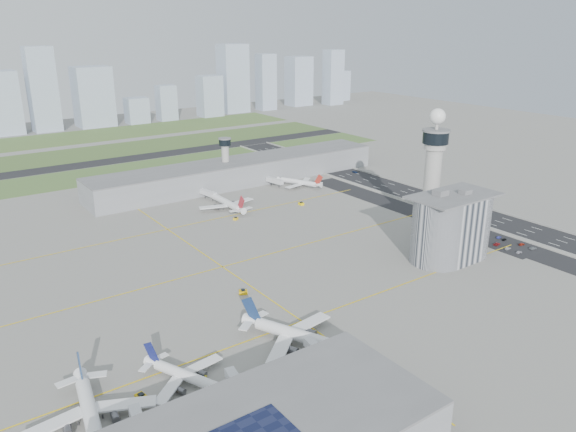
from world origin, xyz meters
TOP-DOWN VIEW (x-y plane):
  - ground at (0.00, 0.00)m, footprint 1000.00×1000.00m
  - grass_strip_0 at (-20.00, 225.00)m, footprint 480.00×50.00m
  - grass_strip_1 at (-20.00, 300.00)m, footprint 480.00×60.00m
  - grass_strip_2 at (-20.00, 380.00)m, footprint 480.00×70.00m
  - runway at (-20.00, 262.00)m, footprint 480.00×22.00m
  - highway at (115.00, 0.00)m, footprint 28.00×500.00m
  - barrier_left at (101.00, 0.00)m, footprint 0.60×500.00m
  - barrier_right at (129.00, 0.00)m, footprint 0.60×500.00m
  - landside_road at (90.00, -10.00)m, footprint 18.00×260.00m
  - parking_lot at (88.00, -22.00)m, footprint 20.00×44.00m
  - taxiway_line_h_0 at (-40.00, -30.00)m, footprint 260.00×0.60m
  - taxiway_line_h_1 at (-40.00, 30.00)m, footprint 260.00×0.60m
  - taxiway_line_h_2 at (-40.00, 90.00)m, footprint 260.00×0.60m
  - taxiway_line_v at (-40.00, 30.00)m, footprint 0.60×260.00m
  - control_tower at (72.00, 8.00)m, footprint 14.00×14.00m
  - secondary_tower at (30.00, 150.00)m, footprint 8.60×8.60m
  - admin_building at (51.99, -22.00)m, footprint 42.00×24.00m
  - terminal_pier at (40.00, 148.00)m, footprint 210.00×32.00m
  - airplane_near_a at (-120.96, -42.39)m, footprint 42.82×48.16m
  - airplane_near_b at (-90.88, -40.92)m, footprint 40.79×43.42m
  - airplane_near_c at (-50.31, -42.27)m, footprint 53.21×56.55m
  - airplane_far_a at (4.06, 104.22)m, footprint 36.48×42.61m
  - airplane_far_b at (67.27, 117.36)m, footprint 41.65×44.22m
  - jet_bridge_near_1 at (-83.00, -61.00)m, footprint 5.39×14.31m
  - jet_bridge_near_2 at (-53.00, -61.00)m, footprint 5.39×14.31m
  - jet_bridge_far_0 at (2.00, 132.00)m, footprint 5.39×14.31m
  - jet_bridge_far_1 at (52.00, 132.00)m, footprint 5.39×14.31m
  - tug_0 at (-105.62, -39.36)m, footprint 3.05×3.96m
  - tug_1 at (-86.90, -41.38)m, footprint 3.47×3.20m
  - tug_2 at (-45.73, -37.58)m, footprint 4.06×4.23m
  - tug_3 at (-46.16, 1.66)m, footprint 4.12×3.63m
  - tug_4 at (-2.38, 82.28)m, footprint 3.34×2.98m
  - tug_5 at (43.81, 82.76)m, footprint 2.41×3.44m
  - car_lot_0 at (83.74, -38.36)m, footprint 3.33×1.75m
  - car_lot_1 at (83.45, -32.48)m, footprint 3.61×1.28m
  - car_lot_2 at (84.06, -25.83)m, footprint 4.53×2.67m
  - car_lot_3 at (83.76, -18.94)m, footprint 3.98×1.65m
  - car_lot_4 at (82.40, -12.80)m, footprint 3.58×1.46m
  - car_lot_5 at (82.89, -3.76)m, footprint 3.44×1.50m
  - car_lot_6 at (93.74, -39.35)m, footprint 4.24×2.43m
  - car_lot_7 at (93.99, -33.05)m, footprint 3.78×1.54m
  - car_lot_8 at (92.69, -24.10)m, footprint 3.41×1.82m
  - car_lot_9 at (93.00, -20.83)m, footprint 3.53×1.71m
  - car_lot_10 at (93.77, -11.76)m, footprint 4.75×2.78m
  - car_lot_11 at (94.11, -5.44)m, footprint 4.24×1.82m
  - car_hw_1 at (114.42, 42.40)m, footprint 1.52×4.04m
  - car_hw_2 at (122.50, 121.82)m, footprint 1.99×4.30m
  - car_hw_4 at (108.94, 178.22)m, footprint 1.92×3.87m
  - skyline_bldg_8 at (-19.42, 431.56)m, footprint 26.33×21.06m
  - skyline_bldg_9 at (30.27, 432.32)m, footprint 36.96×29.57m
  - skyline_bldg_10 at (73.27, 423.68)m, footprint 23.01×18.41m
  - skyline_bldg_11 at (108.28, 423.34)m, footprint 20.22×16.18m
  - skyline_bldg_12 at (162.17, 421.29)m, footprint 26.14×20.92m
  - skyline_bldg_13 at (201.27, 433.27)m, footprint 32.26×25.81m
  - skyline_bldg_14 at (244.74, 426.38)m, footprint 21.59×17.28m
  - skyline_bldg_15 at (302.83, 435.54)m, footprint 30.25×24.20m
  - skyline_bldg_16 at (345.49, 415.96)m, footprint 23.04×18.43m
  - skyline_bldg_17 at (382.05, 443.29)m, footprint 22.64×18.11m

SIDE VIEW (x-z plane):
  - ground at x=0.00m, z-range 0.00..0.00m
  - taxiway_line_h_0 at x=-40.00m, z-range 0.00..0.01m
  - taxiway_line_h_1 at x=-40.00m, z-range 0.00..0.01m
  - taxiway_line_h_2 at x=-40.00m, z-range 0.00..0.01m
  - taxiway_line_v at x=-40.00m, z-range 0.00..0.01m
  - grass_strip_0 at x=-20.00m, z-range 0.00..0.08m
  - grass_strip_1 at x=-20.00m, z-range 0.00..0.08m
  - grass_strip_2 at x=-20.00m, z-range 0.00..0.08m
  - landside_road at x=90.00m, z-range 0.00..0.08m
  - highway at x=115.00m, z-range 0.00..0.10m
  - parking_lot at x=88.00m, z-range 0.00..0.10m
  - runway at x=-20.00m, z-range 0.01..0.11m
  - car_lot_0 at x=83.74m, z-range 0.00..1.08m
  - car_lot_5 at x=82.89m, z-range 0.00..1.10m
  - car_lot_7 at x=93.99m, z-range 0.00..1.10m
  - car_lot_8 at x=92.69m, z-range 0.00..1.10m
  - car_lot_6 at x=93.74m, z-range 0.00..1.11m
  - car_lot_9 at x=93.00m, z-range 0.00..1.11m
  - car_lot_3 at x=83.76m, z-range 0.00..1.15m
  - car_lot_2 at x=84.06m, z-range 0.00..1.18m
  - car_lot_1 at x=83.45m, z-range 0.00..1.19m
  - car_hw_2 at x=122.50m, z-range 0.00..1.19m
  - barrier_left at x=101.00m, z-range 0.00..1.20m
  - barrier_right at x=129.00m, z-range 0.00..1.20m
  - car_lot_11 at x=94.11m, z-range 0.00..1.22m
  - car_lot_4 at x=82.40m, z-range 0.00..1.22m
  - car_lot_10 at x=93.77m, z-range 0.00..1.24m
  - car_hw_4 at x=108.94m, z-range 0.00..1.27m
  - car_hw_1 at x=114.42m, z-range 0.00..1.32m
  - tug_4 at x=-2.38m, z-range 0.00..1.61m
  - tug_1 at x=-86.90m, z-range 0.00..1.66m
  - tug_5 at x=43.81m, z-range 0.00..1.97m
  - tug_3 at x=-46.16m, z-range 0.00..1.99m
  - tug_2 at x=-45.73m, z-range 0.00..2.03m
  - tug_0 at x=-105.62m, z-range 0.00..2.09m
  - jet_bridge_near_1 at x=-83.00m, z-range 0.00..5.70m
  - jet_bridge_near_2 at x=-53.00m, z-range 0.00..5.70m
  - jet_bridge_far_0 at x=2.00m, z-range 0.00..5.70m
  - jet_bridge_far_1 at x=52.00m, z-range 0.00..5.70m
  - airplane_near_b at x=-90.88m, z-range 0.00..9.65m
  - airplane_far_b at x=67.27m, z-range 0.00..9.80m
  - airplane_far_a at x=4.06m, z-range 0.00..11.71m
  - airplane_near_a at x=-120.96m, z-range 0.00..12.02m
  - airplane_near_c at x=-50.31m, z-range 0.00..12.55m
  - terminal_pier at x=40.00m, z-range 0.00..15.80m
  - skyline_bldg_10 at x=73.27m, z-range 0.00..27.75m
  - admin_building at x=51.99m, z-range -1.45..32.05m
  - secondary_tower at x=30.00m, z-range 2.85..34.75m
  - skyline_bldg_11 at x=108.28m, z-range 0.00..38.97m
  - skyline_bldg_17 at x=382.05m, z-range 0.00..41.06m
  - skyline_bldg_12 at x=162.17m, z-range 0.00..46.89m
  - skyline_bldg_9 at x=30.27m, z-range 0.00..62.11m
  - skyline_bldg_15 at x=302.83m, z-range 0.00..63.40m
  - skyline_bldg_14 at x=244.74m, z-range 0.00..68.75m
  - control_tower at x=72.00m, z-range 2.79..67.29m
  - skyline_bldg_16 at x=345.49m, z-range 0.00..71.56m
  - skyline_bldg_13 at x=201.27m, z-range 0.00..81.20m
  - skyline_bldg_8 at x=-19.42m, z-range 0.00..83.39m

